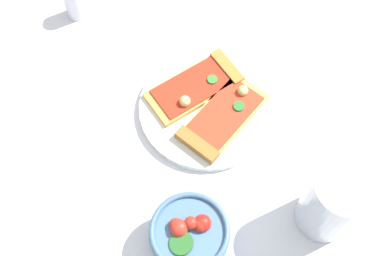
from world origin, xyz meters
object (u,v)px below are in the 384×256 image
(salad_bowl, at_px, (190,235))
(pepper_shaker, at_px, (73,0))
(plate, at_px, (207,108))
(soda_glass, at_px, (332,204))
(pizza_slice_near, at_px, (220,119))
(pizza_slice_far, at_px, (198,85))

(salad_bowl, xyz_separation_m, pepper_shaker, (-0.42, -0.21, 0.00))
(plate, bearing_deg, soda_glass, 41.99)
(pizza_slice_near, height_order, soda_glass, soda_glass)
(soda_glass, height_order, pepper_shaker, soda_glass)
(salad_bowl, relative_size, soda_glass, 0.84)
(pizza_slice_near, bearing_deg, soda_glass, 42.97)
(pizza_slice_far, distance_m, pepper_shaker, 0.28)
(soda_glass, bearing_deg, pizza_slice_far, -140.90)
(pizza_slice_far, bearing_deg, pizza_slice_near, 27.84)
(salad_bowl, height_order, soda_glass, soda_glass)
(pizza_slice_near, xyz_separation_m, pizza_slice_far, (-0.06, -0.03, -0.00))
(pizza_slice_far, bearing_deg, salad_bowl, -3.64)
(soda_glass, distance_m, pepper_shaker, 0.56)
(pizza_slice_near, bearing_deg, plate, -143.98)
(pizza_slice_far, xyz_separation_m, salad_bowl, (0.25, -0.02, 0.01))
(pizza_slice_far, xyz_separation_m, pepper_shaker, (-0.17, -0.22, 0.02))
(pizza_slice_near, distance_m, soda_glass, 0.22)
(pizza_slice_far, bearing_deg, soda_glass, 39.10)
(plate, distance_m, salad_bowl, 0.22)
(pizza_slice_near, bearing_deg, pepper_shaker, -132.47)
(pizza_slice_near, bearing_deg, salad_bowl, -14.88)
(salad_bowl, bearing_deg, pizza_slice_near, 165.12)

